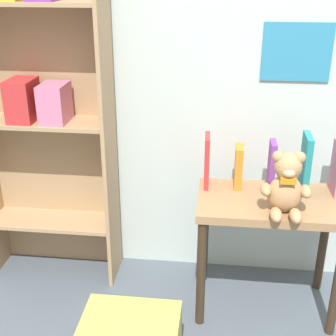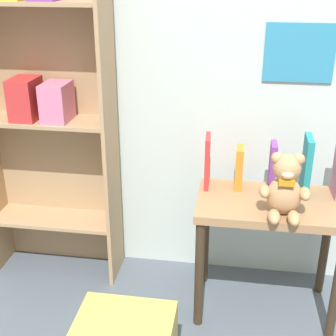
# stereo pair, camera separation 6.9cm
# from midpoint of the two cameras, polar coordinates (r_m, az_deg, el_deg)

# --- Properties ---
(wall_back) EXTENTS (4.80, 0.07, 2.50)m
(wall_back) POSITION_cam_midpoint_polar(r_m,az_deg,el_deg) (2.15, 9.23, 17.17)
(wall_back) COLOR silver
(wall_back) RESTS_ON ground_plane
(bookshelf_side) EXTENTS (0.64, 0.23, 1.63)m
(bookshelf_side) POSITION_cam_midpoint_polar(r_m,az_deg,el_deg) (2.25, -13.90, 8.13)
(bookshelf_side) COLOR tan
(bookshelf_side) RESTS_ON ground_plane
(display_table) EXTENTS (0.63, 0.38, 0.56)m
(display_table) POSITION_cam_midpoint_polar(r_m,az_deg,el_deg) (2.09, 13.17, -6.27)
(display_table) COLOR #9E754C
(display_table) RESTS_ON ground_plane
(teddy_bear) EXTENTS (0.20, 0.18, 0.26)m
(teddy_bear) POSITION_cam_midpoint_polar(r_m,az_deg,el_deg) (1.90, 15.09, -2.34)
(teddy_bear) COLOR tan
(teddy_bear) RESTS_ON display_table
(book_standing_red) EXTENTS (0.03, 0.13, 0.24)m
(book_standing_red) POSITION_cam_midpoint_polar(r_m,az_deg,el_deg) (2.09, 5.76, 0.82)
(book_standing_red) COLOR red
(book_standing_red) RESTS_ON display_table
(book_standing_orange) EXTENTS (0.03, 0.10, 0.19)m
(book_standing_orange) POSITION_cam_midpoint_polar(r_m,az_deg,el_deg) (2.10, 9.61, 0.05)
(book_standing_orange) COLOR orange
(book_standing_orange) RESTS_ON display_table
(book_standing_purple) EXTENTS (0.03, 0.10, 0.22)m
(book_standing_purple) POSITION_cam_midpoint_polar(r_m,az_deg,el_deg) (2.09, 13.53, 0.06)
(book_standing_purple) COLOR purple
(book_standing_purple) RESTS_ON display_table
(book_standing_teal) EXTENTS (0.03, 0.14, 0.26)m
(book_standing_teal) POSITION_cam_midpoint_polar(r_m,az_deg,el_deg) (2.10, 17.44, 0.26)
(book_standing_teal) COLOR teal
(book_standing_teal) RESTS_ON display_table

